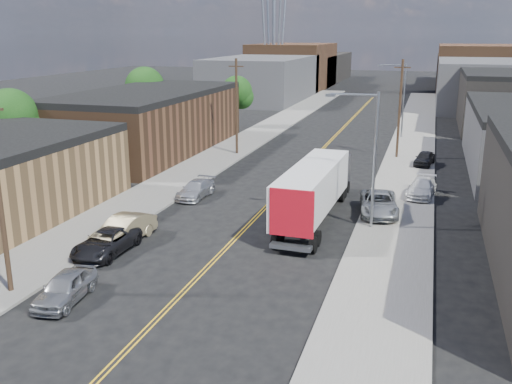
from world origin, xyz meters
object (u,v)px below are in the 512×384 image
Objects in this scene: car_right_lot_a at (379,203)px; car_left_c at (106,242)px; semi_truck at (317,186)px; car_left_d at (196,189)px; car_right_lot_c at (425,158)px; car_right_lot_b at (422,188)px; car_left_a at (65,287)px; car_left_b at (123,230)px.

car_left_c is at bearing -148.51° from car_right_lot_a.
semi_truck is 10.39m from car_left_d.
car_right_lot_c is (17.40, 28.99, 0.11)m from car_left_c.
car_left_a is at bearing -116.90° from car_right_lot_b.
car_left_c is at bearing -133.18° from semi_truck.
car_right_lot_a is (14.60, 10.00, 0.10)m from car_left_b.
car_left_a is 28.50m from car_right_lot_b.
car_right_lot_b is (2.80, 5.58, -0.09)m from car_right_lot_a.
semi_truck is at bearing 45.97° from car_left_b.
car_left_d is 14.21m from car_right_lot_a.
car_left_d is at bearing -156.21° from car_right_lot_b.
car_left_c is 24.73m from car_right_lot_b.
car_right_lot_c is at bearing 64.37° from car_left_b.
car_right_lot_c is at bearing 46.65° from car_left_d.
car_right_lot_b is 1.19× the size of car_right_lot_c.
car_left_d is (-10.03, 2.15, -1.63)m from semi_truck.
car_right_lot_c is (0.00, 11.41, -0.01)m from car_right_lot_b.
car_left_a is 0.85× the size of car_left_b.
car_right_lot_c is (2.80, 16.99, -0.10)m from car_right_lot_a.
car_left_d is 23.66m from car_right_lot_c.
car_right_lot_c reaches higher than car_left_a.
car_left_b is 32.11m from car_right_lot_c.
car_right_lot_a is at bearing 41.59° from car_left_b.
car_left_c is (-10.44, -10.39, -1.58)m from semi_truck.
car_right_lot_c is at bearing 72.72° from car_right_lot_a.
car_left_a is 6.16m from car_left_c.
car_left_b is 0.99× the size of car_left_c.
car_left_b is at bearing 91.10° from car_left_c.
car_left_d is 0.97× the size of car_right_lot_b.
semi_truck reaches higher than car_right_lot_c.
car_right_lot_b reaches higher than car_left_c.
car_right_lot_c reaches higher than car_left_c.
car_left_d is at bearing 169.92° from car_right_lot_a.
car_left_b reaches higher than car_left_c.
car_right_lot_b is (17.40, 17.58, 0.12)m from car_left_c.
car_right_lot_b is (17.00, 5.04, 0.17)m from car_left_d.
car_left_c is 18.90m from car_right_lot_a.
car_left_d is (-1.00, 18.53, -0.07)m from car_left_a.
semi_truck is 3.31× the size of car_right_lot_b.
car_right_lot_b reaches higher than car_right_lot_c.
car_left_b reaches higher than car_left_d.
car_left_d is 1.16× the size of car_right_lot_c.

